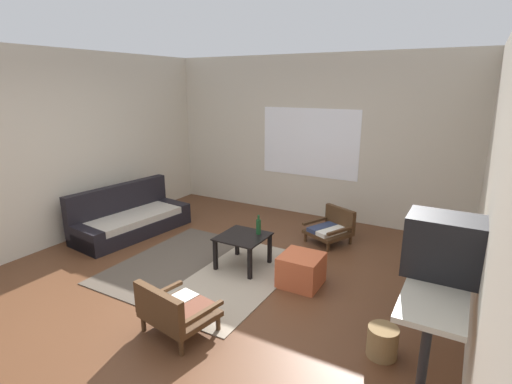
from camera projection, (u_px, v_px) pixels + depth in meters
The scene contains 15 objects.
ground_plane at pixel (205, 288), 4.39m from camera, with size 7.80×7.80×0.00m, color #56331E.
far_wall_with_window at pixel (311, 137), 6.59m from camera, with size 5.60×0.13×2.70m.
side_wall_right at pixel (498, 201), 3.01m from camera, with size 0.12×6.60×2.70m, color beige.
side_wall_left at pixel (64, 147), 5.54m from camera, with size 0.12×6.60×2.70m, color beige.
area_rug at pixel (203, 268), 4.85m from camera, with size 2.04×2.05×0.01m.
couch at pixel (130, 219), 5.98m from camera, with size 0.92×1.82×0.73m.
coffee_table at pixel (243, 242), 4.82m from camera, with size 0.57×0.58×0.42m.
armchair_by_window at pixel (331, 227), 5.63m from camera, with size 0.71×0.71×0.49m.
armchair_striped_foreground at pixel (174, 310), 3.52m from camera, with size 0.70×0.62×0.51m.
ottoman_orange at pixel (301, 270), 4.43m from camera, with size 0.45×0.45×0.36m, color #BC5633.
console_shelf at pixel (441, 275), 3.08m from camera, with size 0.42×1.84×0.85m.
crt_television at pixel (444, 246), 2.86m from camera, with size 0.53×0.37×0.45m.
clay_vase at pixel (447, 240), 3.27m from camera, with size 0.21×0.21×0.30m.
glass_bottle at pixel (259, 226), 4.83m from camera, with size 0.06×0.06×0.25m.
wicker_basket at pixel (382, 342), 3.27m from camera, with size 0.26×0.26×0.27m, color olive.
Camera 1 is at (2.45, -3.13, 2.23)m, focal length 27.29 mm.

